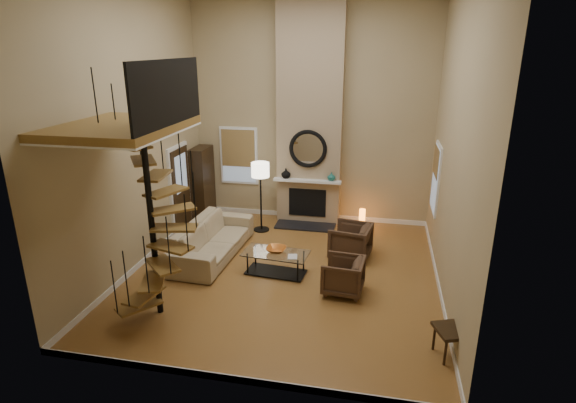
% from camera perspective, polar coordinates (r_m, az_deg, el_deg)
% --- Properties ---
extents(ground, '(6.00, 6.50, 0.01)m').
position_cam_1_polar(ground, '(9.42, -0.49, -8.90)').
color(ground, '#AC7637').
rests_on(ground, ground).
extents(back_wall, '(6.00, 0.02, 5.50)m').
position_cam_1_polar(back_wall, '(11.65, 2.86, 10.78)').
color(back_wall, tan).
rests_on(back_wall, ground).
extents(front_wall, '(6.00, 0.02, 5.50)m').
position_cam_1_polar(front_wall, '(5.45, -7.72, 1.31)').
color(front_wall, tan).
rests_on(front_wall, ground).
extents(left_wall, '(0.02, 6.50, 5.50)m').
position_cam_1_polar(left_wall, '(9.57, -18.58, 8.08)').
color(left_wall, tan).
rests_on(left_wall, ground).
extents(right_wall, '(0.02, 6.50, 5.50)m').
position_cam_1_polar(right_wall, '(8.40, 20.02, 6.54)').
color(right_wall, tan).
rests_on(right_wall, ground).
extents(baseboard_back, '(6.00, 0.02, 0.12)m').
position_cam_1_polar(baseboard_back, '(12.30, 2.65, -1.73)').
color(baseboard_back, white).
rests_on(baseboard_back, ground).
extents(baseboard_front, '(6.00, 0.02, 0.12)m').
position_cam_1_polar(baseboard_front, '(6.77, -6.63, -20.94)').
color(baseboard_front, white).
rests_on(baseboard_front, ground).
extents(baseboard_left, '(0.02, 6.50, 0.12)m').
position_cam_1_polar(baseboard_left, '(10.37, -16.99, -6.65)').
color(baseboard_left, white).
rests_on(baseboard_left, ground).
extents(baseboard_right, '(0.02, 6.50, 0.12)m').
position_cam_1_polar(baseboard_right, '(9.30, 18.11, -9.83)').
color(baseboard_right, white).
rests_on(baseboard_right, ground).
extents(chimney_breast, '(1.60, 0.38, 5.50)m').
position_cam_1_polar(chimney_breast, '(11.46, 2.71, 10.65)').
color(chimney_breast, '#9D8566').
rests_on(chimney_breast, ground).
extents(hearth, '(1.50, 0.60, 0.04)m').
position_cam_1_polar(hearth, '(11.70, 2.13, -3.04)').
color(hearth, black).
rests_on(hearth, ground).
extents(firebox, '(0.95, 0.02, 0.72)m').
position_cam_1_polar(firebox, '(11.79, 2.40, -0.13)').
color(firebox, black).
rests_on(firebox, chimney_breast).
extents(mantel, '(1.70, 0.18, 0.06)m').
position_cam_1_polar(mantel, '(11.53, 2.37, 2.56)').
color(mantel, white).
rests_on(mantel, chimney_breast).
extents(mirror_frame, '(0.94, 0.10, 0.94)m').
position_cam_1_polar(mirror_frame, '(11.39, 2.48, 6.51)').
color(mirror_frame, black).
rests_on(mirror_frame, chimney_breast).
extents(mirror_disc, '(0.80, 0.01, 0.80)m').
position_cam_1_polar(mirror_disc, '(11.40, 2.49, 6.52)').
color(mirror_disc, white).
rests_on(mirror_disc, chimney_breast).
extents(vase_left, '(0.24, 0.24, 0.25)m').
position_cam_1_polar(vase_left, '(11.62, -0.27, 3.50)').
color(vase_left, black).
rests_on(vase_left, mantel).
extents(vase_right, '(0.20, 0.20, 0.21)m').
position_cam_1_polar(vase_right, '(11.45, 5.38, 3.09)').
color(vase_right, '#1A5C55').
rests_on(vase_right, mantel).
extents(window_back, '(1.02, 0.06, 1.52)m').
position_cam_1_polar(window_back, '(12.26, -6.10, 5.73)').
color(window_back, white).
rests_on(window_back, back_wall).
extents(window_right, '(0.06, 1.02, 1.52)m').
position_cam_1_polar(window_right, '(10.59, 17.81, 2.86)').
color(window_right, white).
rests_on(window_right, right_wall).
extents(entry_door, '(0.10, 1.05, 2.16)m').
position_cam_1_polar(entry_door, '(11.50, -13.15, 1.50)').
color(entry_door, white).
rests_on(entry_door, ground).
extents(loft, '(1.70, 2.20, 1.09)m').
position_cam_1_polar(loft, '(7.48, -19.31, 9.03)').
color(loft, olive).
rests_on(loft, left_wall).
extents(spiral_stair, '(1.47, 1.47, 4.06)m').
position_cam_1_polar(spiral_stair, '(7.72, -16.44, -1.60)').
color(spiral_stair, black).
rests_on(spiral_stair, ground).
extents(hutch, '(0.39, 0.83, 1.85)m').
position_cam_1_polar(hutch, '(12.30, -10.53, 2.33)').
color(hutch, black).
rests_on(hutch, ground).
extents(sofa, '(1.13, 2.63, 0.76)m').
position_cam_1_polar(sofa, '(10.15, -9.35, -4.53)').
color(sofa, tan).
rests_on(sofa, ground).
extents(armchair_near, '(0.96, 0.94, 0.76)m').
position_cam_1_polar(armchair_near, '(10.06, 8.14, -4.95)').
color(armchair_near, '#473021').
rests_on(armchair_near, ground).
extents(armchair_far, '(0.79, 0.77, 0.67)m').
position_cam_1_polar(armchair_far, '(8.63, 7.27, -9.12)').
color(armchair_far, '#473021').
rests_on(armchair_far, ground).
extents(coffee_table, '(1.35, 0.76, 0.47)m').
position_cam_1_polar(coffee_table, '(9.30, -1.53, -7.27)').
color(coffee_table, silver).
rests_on(coffee_table, ground).
extents(bowl, '(0.39, 0.39, 0.10)m').
position_cam_1_polar(bowl, '(9.25, -1.47, -5.95)').
color(bowl, '#CA6A23').
rests_on(bowl, coffee_table).
extents(book, '(0.22, 0.27, 0.02)m').
position_cam_1_polar(book, '(9.03, 0.43, -6.86)').
color(book, gray).
rests_on(book, coffee_table).
extents(floor_lamp, '(0.43, 0.43, 1.76)m').
position_cam_1_polar(floor_lamp, '(11.06, -3.43, 3.26)').
color(floor_lamp, black).
rests_on(floor_lamp, ground).
extents(accent_lamp, '(0.15, 0.15, 0.55)m').
position_cam_1_polar(accent_lamp, '(11.62, 9.12, -2.23)').
color(accent_lamp, orange).
rests_on(accent_lamp, ground).
extents(side_chair, '(0.61, 0.61, 1.00)m').
position_cam_1_polar(side_chair, '(7.35, 20.40, -14.07)').
color(side_chair, black).
rests_on(side_chair, ground).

